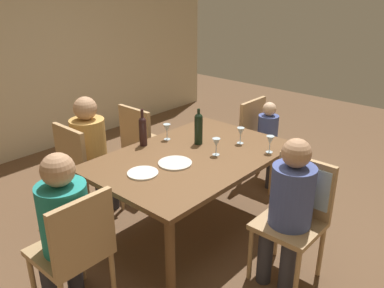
{
  "coord_description": "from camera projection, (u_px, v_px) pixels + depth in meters",
  "views": [
    {
      "loc": [
        -2.31,
        -2.04,
        2.11
      ],
      "look_at": [
        0.0,
        0.0,
        0.84
      ],
      "focal_mm": 37.41,
      "sensor_mm": 36.0,
      "label": 1
    }
  ],
  "objects": [
    {
      "name": "wine_glass_near_left",
      "position": [
        167.0,
        129.0,
        3.65
      ],
      "size": [
        0.07,
        0.07,
        0.15
      ],
      "color": "silver",
      "rests_on": "dining_table"
    },
    {
      "name": "person_woman_host",
      "position": [
        63.0,
        223.0,
        2.56
      ],
      "size": [
        0.32,
        0.36,
        1.16
      ],
      "color": "#33333D",
      "rests_on": "ground_plane"
    },
    {
      "name": "chair_right_end",
      "position": [
        260.0,
        136.0,
        4.34
      ],
      "size": [
        0.44,
        0.44,
        0.92
      ],
      "rotation": [
        0.0,
        0.0,
        3.14
      ],
      "color": "tan",
      "rests_on": "ground_plane"
    },
    {
      "name": "person_man_guest",
      "position": [
        289.0,
        203.0,
        2.81
      ],
      "size": [
        0.35,
        0.31,
        1.13
      ],
      "rotation": [
        0.0,
        0.0,
        1.57
      ],
      "color": "#33333D",
      "rests_on": "ground_plane"
    },
    {
      "name": "dining_table",
      "position": [
        192.0,
        163.0,
        3.39
      ],
      "size": [
        1.68,
        1.11,
        0.74
      ],
      "color": "brown",
      "rests_on": "ground_plane"
    },
    {
      "name": "wine_glass_near_right",
      "position": [
        241.0,
        132.0,
        3.56
      ],
      "size": [
        0.07,
        0.07,
        0.15
      ],
      "color": "silver",
      "rests_on": "dining_table"
    },
    {
      "name": "rear_room_partition",
      "position": [
        21.0,
        48.0,
        4.82
      ],
      "size": [
        6.4,
        0.12,
        2.7
      ],
      "primitive_type": "cube",
      "color": "beige",
      "rests_on": "ground_plane"
    },
    {
      "name": "chair_far_right",
      "position": [
        144.0,
        141.0,
        4.22
      ],
      "size": [
        0.44,
        0.44,
        0.92
      ],
      "rotation": [
        0.0,
        0.0,
        -1.57
      ],
      "color": "tan",
      "rests_on": "ground_plane"
    },
    {
      "name": "ground_plane",
      "position": [
        192.0,
        229.0,
        3.65
      ],
      "size": [
        10.0,
        10.0,
        0.0
      ],
      "primitive_type": "plane",
      "color": "brown"
    },
    {
      "name": "wine_bottle_dark_red",
      "position": [
        143.0,
        130.0,
        3.51
      ],
      "size": [
        0.07,
        0.07,
        0.33
      ],
      "color": "black",
      "rests_on": "dining_table"
    },
    {
      "name": "dinner_plate_guest_left",
      "position": [
        175.0,
        163.0,
        3.2
      ],
      "size": [
        0.27,
        0.27,
        0.01
      ],
      "primitive_type": "cylinder",
      "color": "silver",
      "rests_on": "dining_table"
    },
    {
      "name": "wine_glass_far",
      "position": [
        216.0,
        143.0,
        3.33
      ],
      "size": [
        0.07,
        0.07,
        0.15
      ],
      "color": "silver",
      "rests_on": "dining_table"
    },
    {
      "name": "dinner_plate_host",
      "position": [
        143.0,
        173.0,
        3.03
      ],
      "size": [
        0.24,
        0.24,
        0.01
      ],
      "primitive_type": "cylinder",
      "color": "white",
      "rests_on": "dining_table"
    },
    {
      "name": "person_child_small",
      "position": [
        269.0,
        137.0,
        4.27
      ],
      "size": [
        0.22,
        0.25,
        0.94
      ],
      "rotation": [
        0.0,
        0.0,
        3.14
      ],
      "color": "#33333D",
      "rests_on": "ground_plane"
    },
    {
      "name": "chair_near",
      "position": [
        299.0,
        203.0,
        2.93
      ],
      "size": [
        0.46,
        0.44,
        0.92
      ],
      "rotation": [
        0.0,
        0.0,
        1.57
      ],
      "color": "tan",
      "rests_on": "ground_plane"
    },
    {
      "name": "chair_left_end",
      "position": [
        75.0,
        247.0,
        2.54
      ],
      "size": [
        0.44,
        0.44,
        0.92
      ],
      "color": "tan",
      "rests_on": "ground_plane"
    },
    {
      "name": "wine_bottle_tall_green",
      "position": [
        199.0,
        128.0,
        3.54
      ],
      "size": [
        0.07,
        0.07,
        0.33
      ],
      "color": "black",
      "rests_on": "dining_table"
    },
    {
      "name": "chair_far_left",
      "position": [
        83.0,
        164.0,
        3.69
      ],
      "size": [
        0.44,
        0.44,
        0.92
      ],
      "rotation": [
        0.0,
        0.0,
        -1.57
      ],
      "color": "tan",
      "rests_on": "ground_plane"
    },
    {
      "name": "person_man_bearded",
      "position": [
        92.0,
        147.0,
        3.72
      ],
      "size": [
        0.36,
        0.32,
        1.16
      ],
      "rotation": [
        0.0,
        0.0,
        -1.57
      ],
      "color": "#33333D",
      "rests_on": "ground_plane"
    },
    {
      "name": "wine_glass_centre",
      "position": [
        270.0,
        141.0,
        3.38
      ],
      "size": [
        0.07,
        0.07,
        0.15
      ],
      "color": "silver",
      "rests_on": "dining_table"
    }
  ]
}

